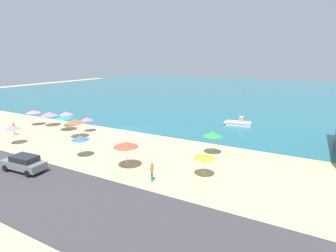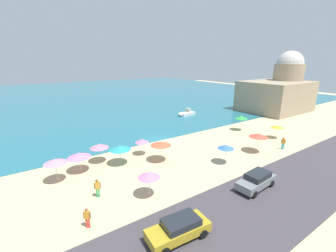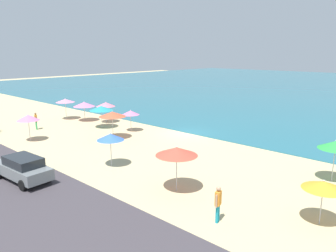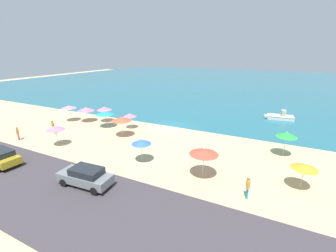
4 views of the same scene
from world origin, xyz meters
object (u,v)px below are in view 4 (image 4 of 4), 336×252
beach_umbrella_1 (287,134)px  beach_umbrella_10 (141,142)px  beach_umbrella_0 (55,128)px  bather_0 (18,133)px  bather_2 (248,186)px  beach_umbrella_7 (305,167)px  beach_umbrella_2 (130,115)px  beach_umbrella_3 (105,113)px  skiff_nearshore (280,117)px  beach_umbrella_5 (204,152)px  beach_umbrella_4 (122,119)px  beach_umbrella_9 (86,109)px  beach_umbrella_6 (69,107)px  parked_car_2 (86,176)px  beach_umbrella_8 (104,108)px  parked_car_3 (0,157)px  bather_1 (53,126)px

beach_umbrella_1 → beach_umbrella_10: bearing=-148.5°
beach_umbrella_0 → bather_0: bearing=-170.7°
bather_2 → beach_umbrella_7: bearing=40.8°
beach_umbrella_2 → beach_umbrella_3: 3.55m
beach_umbrella_2 → skiff_nearshore: (18.50, 13.86, -1.45)m
beach_umbrella_5 → bather_0: bearing=-175.7°
beach_umbrella_0 → skiff_nearshore: beach_umbrella_0 is taller
beach_umbrella_4 → beach_umbrella_9: beach_umbrella_4 is taller
beach_umbrella_7 → bather_0: bearing=-173.5°
beach_umbrella_2 → beach_umbrella_5: beach_umbrella_5 is taller
beach_umbrella_0 → beach_umbrella_2: bearing=65.8°
beach_umbrella_4 → beach_umbrella_6: beach_umbrella_4 is taller
bather_0 → parked_car_2: size_ratio=0.37×
beach_umbrella_10 → bather_0: 16.40m
beach_umbrella_6 → bather_0: beach_umbrella_6 is taller
beach_umbrella_9 → beach_umbrella_4: bearing=-17.3°
beach_umbrella_2 → bather_2: 19.00m
beach_umbrella_1 → beach_umbrella_4: 18.26m
beach_umbrella_8 → parked_car_3: size_ratio=0.53×
beach_umbrella_1 → beach_umbrella_4: beach_umbrella_1 is taller
beach_umbrella_9 → bather_1: size_ratio=1.39×
beach_umbrella_1 → beach_umbrella_10: (-12.18, -7.46, -0.23)m
beach_umbrella_4 → beach_umbrella_1: bearing=8.6°
beach_umbrella_0 → beach_umbrella_4: size_ratio=0.95×
beach_umbrella_6 → beach_umbrella_8: size_ratio=1.05×
beach_umbrella_5 → bather_0: beach_umbrella_5 is taller
beach_umbrella_6 → beach_umbrella_8: beach_umbrella_6 is taller
beach_umbrella_7 → bather_2: bearing=-139.2°
beach_umbrella_0 → parked_car_2: size_ratio=0.55×
beach_umbrella_2 → skiff_nearshore: size_ratio=0.50×
beach_umbrella_7 → parked_car_3: size_ratio=0.48×
bather_0 → skiff_nearshore: bather_0 is taller
beach_umbrella_8 → beach_umbrella_2: bearing=-9.2°
beach_umbrella_9 → parked_car_3: beach_umbrella_9 is taller
beach_umbrella_3 → bather_0: (-6.08, -8.42, -1.14)m
beach_umbrella_0 → beach_umbrella_3: size_ratio=0.99×
bather_0 → beach_umbrella_10: bearing=6.1°
beach_umbrella_3 → beach_umbrella_6: size_ratio=1.00×
bather_0 → parked_car_3: size_ratio=0.37×
beach_umbrella_7 → skiff_nearshore: (-1.69, 19.94, -1.48)m
beach_umbrella_4 → beach_umbrella_9: bearing=162.7°
beach_umbrella_3 → beach_umbrella_7: beach_umbrella_3 is taller
beach_umbrella_10 → bather_0: beach_umbrella_10 is taller
skiff_nearshore → bather_2: bearing=-94.6°
parked_car_2 → bather_1: bearing=151.1°
beach_umbrella_6 → beach_umbrella_4: bearing=-8.9°
parked_car_2 → bather_0: bearing=165.9°
bather_2 → parked_car_2: (-11.56, -3.95, -0.13)m
skiff_nearshore → beach_umbrella_3: bearing=-145.7°
beach_umbrella_6 → parked_car_3: bearing=-66.8°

